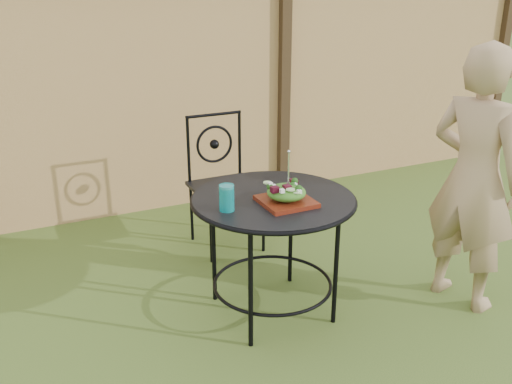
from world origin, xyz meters
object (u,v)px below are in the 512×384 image
(patio_table, at_px, (273,220))
(salad_plate, at_px, (286,201))
(diner, at_px, (474,179))
(patio_chair, at_px, (223,179))

(patio_table, distance_m, salad_plate, 0.19)
(patio_table, height_order, salad_plate, salad_plate)
(diner, bearing_deg, patio_chair, 21.88)
(salad_plate, bearing_deg, patio_chair, 85.91)
(patio_table, relative_size, salad_plate, 3.42)
(patio_table, xyz_separation_m, salad_plate, (0.02, -0.11, 0.15))
(patio_table, height_order, patio_chair, patio_chair)
(patio_chair, bearing_deg, patio_table, -95.66)
(patio_table, distance_m, patio_chair, 0.99)
(patio_table, relative_size, patio_chair, 0.97)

